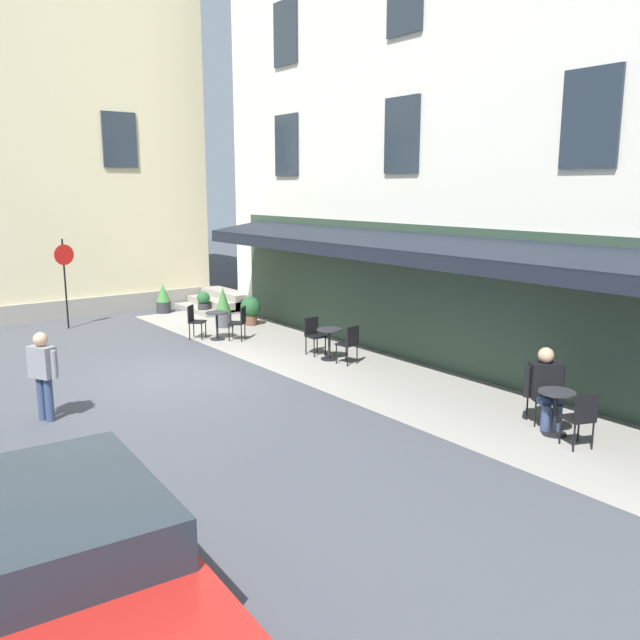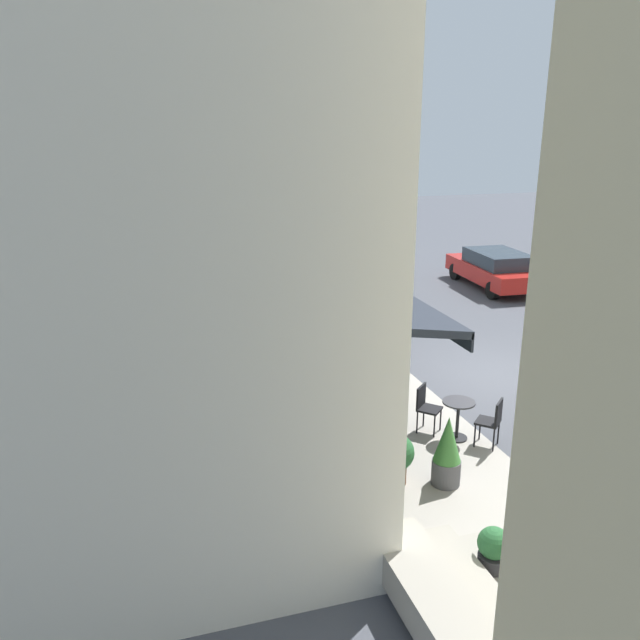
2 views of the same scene
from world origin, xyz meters
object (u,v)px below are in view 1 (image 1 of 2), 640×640
Objects in this scene: seated_patron_in_black at (546,385)px; potted_plant_mid_terrace at (223,307)px; cafe_chair_black_corner_right at (314,333)px; cafe_chair_black_kerbside at (581,415)px; potted_plant_entrance_left at (163,299)px; potted_plant_entrance_right at (204,302)px; cafe_table_far_end at (217,322)px; walking_pedestrian_in_grey at (43,369)px; no_parking_sign at (64,267)px; parked_car_red at (71,557)px; cafe_chair_black_corner_left at (540,391)px; cafe_chair_black_facing_street at (194,319)px; potted_plant_under_sign at (251,309)px; cafe_chair_black_by_window at (349,341)px; cafe_table_near_entrance at (329,339)px; cafe_table_streetside at (556,406)px; cafe_chair_black_back_row at (240,320)px.

potted_plant_mid_terrace is at bearing 1.84° from seated_patron_in_black.
cafe_chair_black_corner_right is 7.34m from cafe_chair_black_kerbside.
cafe_chair_black_kerbside is 0.94× the size of potted_plant_entrance_left.
potted_plant_mid_terrace is (-2.21, 0.50, 0.20)m from potted_plant_entrance_right.
cafe_table_far_end is 0.63× the size of potted_plant_mid_terrace.
walking_pedestrian_in_grey reaches higher than potted_plant_entrance_left.
cafe_chair_black_kerbside is at bearing -165.63° from no_parking_sign.
cafe_table_far_end is (2.88, 1.10, -0.06)m from cafe_chair_black_corner_right.
parked_car_red is (-13.67, 4.04, -1.08)m from no_parking_sign.
cafe_chair_black_corner_right is 1.00× the size of cafe_chair_black_corner_left.
cafe_chair_black_corner_right reaches higher than cafe_table_far_end.
cafe_chair_black_facing_street is 1.24× the size of potted_plant_entrance_right.
potted_plant_entrance_right is at bearing -0.20° from cafe_chair_black_corner_left.
cafe_chair_black_corner_right is at bearing 171.22° from potted_plant_under_sign.
cafe_table_far_end is (4.13, 1.20, -0.06)m from cafe_chair_black_by_window.
cafe_chair_black_by_window is at bearing -170.62° from cafe_table_near_entrance.
cafe_chair_black_kerbside is at bearing 177.95° from cafe_chair_black_corner_right.
potted_plant_entrance_left is (4.06, -0.91, -0.08)m from cafe_chair_black_facing_street.
cafe_table_streetside is 0.63m from cafe_chair_black_kerbside.
cafe_table_far_end is 0.63m from cafe_chair_black_facing_street.
seated_patron_in_black reaches higher than cafe_chair_black_facing_street.
cafe_table_near_entrance is at bearing -167.83° from cafe_chair_black_back_row.
cafe_table_far_end is 6.67m from walking_pedestrian_in_grey.
cafe_chair_black_corner_right is 1.00× the size of cafe_chair_black_by_window.
cafe_chair_black_back_row is (2.42, 0.67, 0.00)m from cafe_chair_black_corner_right.
walking_pedestrian_in_grey is at bearing 125.02° from cafe_table_far_end.
cafe_table_near_entrance is 4.64m from potted_plant_under_sign.
no_parking_sign is 3.54× the size of potted_plant_entrance_right.
cafe_chair_black_corner_left is 10.44m from potted_plant_mid_terrace.
walking_pedestrian_in_grey is 1.64× the size of potted_plant_entrance_left.
cafe_chair_black_kerbside is 14.73m from potted_plant_entrance_left.
seated_patron_in_black reaches higher than potted_plant_under_sign.
walking_pedestrian_in_grey is (-4.27, 5.01, 0.38)m from cafe_chair_black_facing_street.
cafe_chair_black_corner_left is at bearing -177.51° from potted_plant_mid_terrace.
potted_plant_entrance_right is at bearing 6.43° from potted_plant_under_sign.
potted_plant_under_sign is at bearing -7.67° from cafe_table_near_entrance.
cafe_chair_black_back_row is at bearing 6.32° from cafe_chair_black_corner_left.
cafe_table_far_end is at bearing 174.04° from potted_plant_entrance_left.
no_parking_sign is 2.68× the size of potted_plant_entrance_left.
cafe_table_streetside is at bearing -176.09° from cafe_chair_black_back_row.
cafe_chair_black_back_row is 4.14m from potted_plant_entrance_right.
parked_car_red is at bearing 131.23° from cafe_chair_black_corner_right.
walking_pedestrian_in_grey reaches higher than cafe_chair_black_corner_left.
cafe_table_near_entrance is 0.55× the size of seated_patron_in_black.
cafe_chair_black_kerbside is 14.58m from no_parking_sign.
no_parking_sign is at bearing 17.12° from seated_patron_in_black.
potted_plant_entrance_right is (3.10, -1.88, -0.16)m from cafe_chair_black_facing_street.
potted_plant_mid_terrace is (10.43, 0.45, 0.03)m from cafe_chair_black_corner_left.
potted_plant_entrance_left reaches higher than potted_plant_entrance_right.
cafe_chair_black_by_window and cafe_chair_black_corner_left have the same top height.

